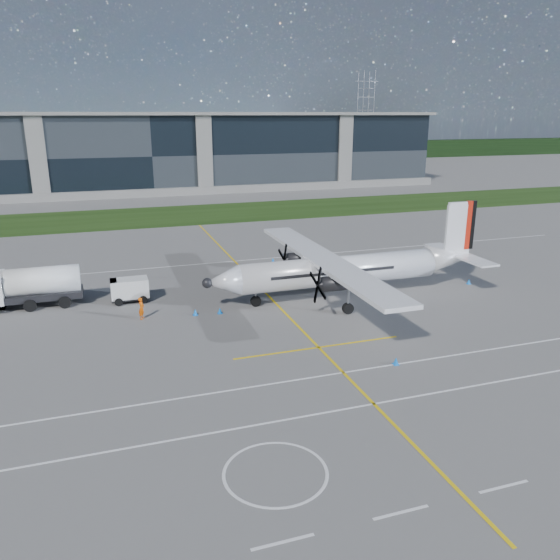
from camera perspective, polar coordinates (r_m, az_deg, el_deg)
ground at (r=79.87m, az=-10.68°, el=5.65°), size 400.00×400.00×0.00m
grass_strip at (r=87.67m, az=-11.43°, el=6.62°), size 400.00×18.00×0.04m
terminal_building at (r=118.41m, az=-13.70°, el=12.75°), size 120.00×20.00×15.00m
tree_line at (r=178.43m, az=-15.41°, el=12.45°), size 400.00×6.00×6.00m
pylon_east at (r=210.53m, az=8.90°, el=16.72°), size 9.00×4.60×30.00m
yellow_taxiway_centerline at (r=51.84m, az=-2.66°, el=-0.19°), size 0.20×70.00×0.01m
white_lane_line at (r=30.05m, az=4.57°, el=-13.68°), size 90.00×0.15×0.01m
turboprop_aircraft at (r=47.05m, az=7.23°, el=2.82°), size 25.05×25.97×7.79m
fuel_tanker_truck at (r=49.34m, az=-25.56°, el=-0.80°), size 8.77×2.85×3.29m
baggage_tug at (r=47.91m, az=-15.43°, el=-1.03°), size 3.29×1.98×1.98m
ground_crew_person at (r=43.57m, az=-14.29°, el=-2.73°), size 0.86×0.98×2.00m
safety_cone_fwd at (r=43.76m, az=-8.86°, el=-3.35°), size 0.36×0.36×0.50m
safety_cone_portwing at (r=35.82m, az=12.02°, el=-8.27°), size 0.36×0.36×0.50m
safety_cone_tail at (r=54.08m, az=19.13°, el=-0.14°), size 0.36×0.36×0.50m
safety_cone_nose_port at (r=43.86m, az=-6.30°, el=-3.19°), size 0.36×0.36×0.50m
safety_cone_stbdwing at (r=58.55m, az=-0.74°, el=2.09°), size 0.36×0.36×0.50m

